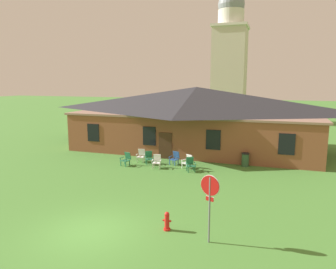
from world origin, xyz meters
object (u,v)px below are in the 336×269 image
object	(u,v)px
fire_hydrant	(167,221)
trash_bin	(245,160)
lawn_chair_left_end	(149,157)
lawn_chair_middle	(157,161)
lawn_chair_under_eave	(190,164)
lawn_chair_near_door	(141,155)
lawn_chair_right_end	(175,158)
lawn_chair_far_side	(188,161)
stop_sign	(210,195)
lawn_chair_by_porch	(126,159)

from	to	relation	value
fire_hydrant	trash_bin	size ratio (longest dim) A/B	0.81
lawn_chair_left_end	lawn_chair_middle	xyz separation A→B (m)	(0.94, -0.82, 0.00)
lawn_chair_under_eave	lawn_chair_near_door	bearing A→B (deg)	162.99
lawn_chair_right_end	lawn_chair_near_door	bearing A→B (deg)	-178.48
lawn_chair_left_end	lawn_chair_far_side	size ratio (longest dim) A/B	1.00
lawn_chair_middle	fire_hydrant	size ratio (longest dim) A/B	1.21
lawn_chair_far_side	fire_hydrant	distance (m)	9.61
stop_sign	trash_bin	world-z (taller)	stop_sign
lawn_chair_middle	trash_bin	xyz separation A→B (m)	(5.90, 2.44, -0.00)
fire_hydrant	lawn_chair_right_end	bearing A→B (deg)	105.94
lawn_chair_far_side	lawn_chair_under_eave	size ratio (longest dim) A/B	1.00
lawn_chair_near_door	lawn_chair_under_eave	xyz separation A→B (m)	(4.24, -1.30, 0.00)
lawn_chair_near_door	lawn_chair_right_end	size ratio (longest dim) A/B	1.00
stop_sign	lawn_chair_far_side	xyz separation A→B (m)	(-3.55, 9.88, -1.39)
lawn_chair_right_end	lawn_chair_far_side	bearing A→B (deg)	-29.72
lawn_chair_far_side	trash_bin	world-z (taller)	trash_bin
lawn_chair_far_side	lawn_chair_middle	bearing A→B (deg)	-162.44
fire_hydrant	trash_bin	xyz separation A→B (m)	(2.09, 11.24, 0.12)
lawn_chair_near_door	trash_bin	world-z (taller)	trash_bin
stop_sign	lawn_chair_right_end	distance (m)	11.66
trash_bin	lawn_chair_left_end	bearing A→B (deg)	-166.65
lawn_chair_middle	lawn_chair_under_eave	distance (m)	2.46
lawn_chair_middle	fire_hydrant	xyz separation A→B (m)	(3.81, -8.79, -0.12)
lawn_chair_left_end	lawn_chair_middle	distance (m)	1.25
lawn_chair_near_door	fire_hydrant	bearing A→B (deg)	-60.99
lawn_chair_left_end	trash_bin	bearing A→B (deg)	13.35
fire_hydrant	lawn_chair_near_door	bearing A→B (deg)	119.01
lawn_chair_by_porch	lawn_chair_right_end	distance (m)	3.58
lawn_chair_by_porch	lawn_chair_right_end	world-z (taller)	same
lawn_chair_middle	stop_sign	bearing A→B (deg)	-58.51
lawn_chair_by_porch	trash_bin	world-z (taller)	trash_bin
lawn_chair_near_door	lawn_chair_far_side	size ratio (longest dim) A/B	1.00
lawn_chair_near_door	lawn_chair_left_end	bearing A→B (deg)	-28.24
lawn_chair_by_porch	lawn_chair_near_door	world-z (taller)	same
stop_sign	lawn_chair_near_door	world-z (taller)	stop_sign
lawn_chair_near_door	lawn_chair_left_end	distance (m)	0.95
lawn_chair_left_end	lawn_chair_middle	bearing A→B (deg)	-41.31
lawn_chair_under_eave	lawn_chair_far_side	bearing A→B (deg)	117.72
trash_bin	fire_hydrant	bearing A→B (deg)	-100.54
lawn_chair_far_side	lawn_chair_near_door	bearing A→B (deg)	171.10
lawn_chair_middle	lawn_chair_right_end	distance (m)	1.62
lawn_chair_near_door	lawn_chair_under_eave	size ratio (longest dim) A/B	1.00
lawn_chair_by_porch	lawn_chair_near_door	size ratio (longest dim) A/B	1.00
lawn_chair_under_eave	trash_bin	bearing A→B (deg)	35.70
lawn_chair_left_end	fire_hydrant	size ratio (longest dim) A/B	1.21
lawn_chair_left_end	lawn_chair_far_side	bearing A→B (deg)	-2.96
lawn_chair_left_end	lawn_chair_middle	world-z (taller)	same
stop_sign	lawn_chair_middle	size ratio (longest dim) A/B	2.78
fire_hydrant	trash_bin	world-z (taller)	trash_bin
lawn_chair_left_end	lawn_chair_under_eave	bearing A→B (deg)	-13.99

